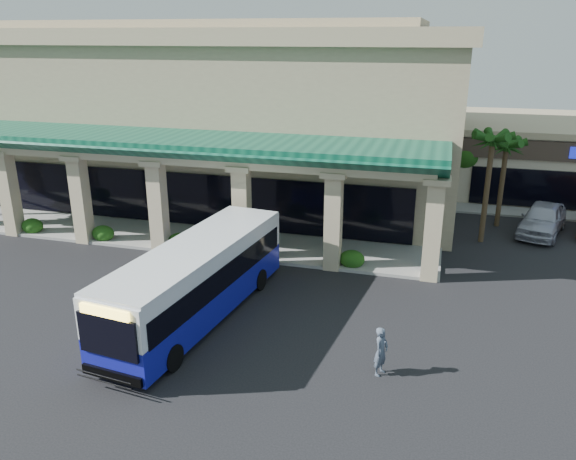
% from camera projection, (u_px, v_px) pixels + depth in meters
% --- Properties ---
extents(ground, '(110.00, 110.00, 0.00)m').
position_uv_depth(ground, '(269.00, 314.00, 22.45)').
color(ground, black).
extents(main_building, '(30.80, 14.80, 11.35)m').
position_uv_depth(main_building, '(226.00, 112.00, 37.16)').
color(main_building, tan).
rests_on(main_building, ground).
extents(arcade, '(30.00, 6.20, 5.70)m').
position_uv_depth(arcade, '(163.00, 188.00, 29.73)').
color(arcade, '#0C4936').
rests_on(arcade, ground).
extents(palm_0, '(2.40, 2.40, 6.60)m').
position_uv_depth(palm_0, '(488.00, 182.00, 29.19)').
color(palm_0, '#163F10').
rests_on(palm_0, ground).
extents(palm_1, '(2.40, 2.40, 5.80)m').
position_uv_depth(palm_1, '(503.00, 177.00, 31.79)').
color(palm_1, '#163F10').
rests_on(palm_1, ground).
extents(broadleaf_tree, '(2.60, 2.60, 4.81)m').
position_uv_depth(broadleaf_tree, '(464.00, 165.00, 37.01)').
color(broadleaf_tree, '#1B4810').
rests_on(broadleaf_tree, ground).
extents(transit_bus, '(3.80, 11.10, 3.04)m').
position_uv_depth(transit_bus, '(198.00, 282.00, 21.70)').
color(transit_bus, '#1519A2').
rests_on(transit_bus, ground).
extents(pedestrian, '(0.59, 0.72, 1.68)m').
position_uv_depth(pedestrian, '(381.00, 351.00, 18.21)').
color(pedestrian, '#485465').
rests_on(pedestrian, ground).
extents(car_silver, '(3.46, 5.44, 1.73)m').
position_uv_depth(car_silver, '(542.00, 219.00, 31.18)').
color(car_silver, '#AEAFC0').
rests_on(car_silver, ground).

